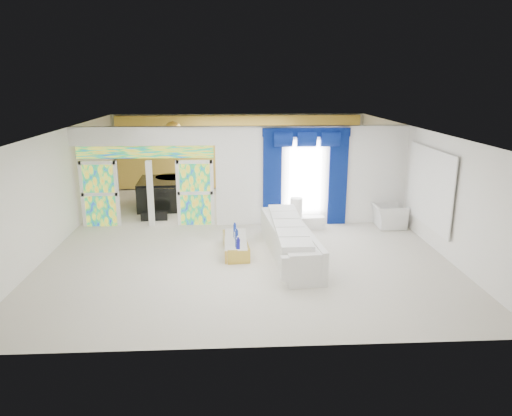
{
  "coord_description": "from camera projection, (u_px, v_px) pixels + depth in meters",
  "views": [
    {
      "loc": [
        -0.34,
        -12.96,
        4.32
      ],
      "look_at": [
        0.3,
        -1.2,
        1.1
      ],
      "focal_mm": 33.08,
      "sensor_mm": 36.0,
      "label": 1
    }
  ],
  "objects": [
    {
      "name": "console_table",
      "position": [
        306.0,
        223.0,
        14.09
      ],
      "size": [
        1.11,
        0.4,
        0.37
      ],
      "primitive_type": "cube",
      "rotation": [
        0.0,
        0.0,
        0.05
      ],
      "color": "white",
      "rests_on": "ground"
    },
    {
      "name": "tv_console",
      "position": [
        105.0,
        198.0,
        16.25
      ],
      "size": [
        0.56,
        0.52,
        0.73
      ],
      "primitive_type": "cube",
      "rotation": [
        0.0,
        0.0,
        -0.14
      ],
      "color": "#A37951",
      "rests_on": "ground"
    },
    {
      "name": "floor",
      "position": [
        243.0,
        234.0,
        13.64
      ],
      "size": [
        12.0,
        12.0,
        0.0
      ],
      "primitive_type": "plane",
      "color": "#B7AF9E",
      "rests_on": "ground"
    },
    {
      "name": "table_lamp",
      "position": [
        296.0,
        208.0,
        13.95
      ],
      "size": [
        0.36,
        0.36,
        0.58
      ],
      "primitive_type": "cylinder",
      "color": "white",
      "rests_on": "console_table"
    },
    {
      "name": "dividing_wall",
      "position": [
        313.0,
        175.0,
        14.32
      ],
      "size": [
        5.7,
        0.18,
        3.0
      ],
      "primitive_type": "cube",
      "color": "white",
      "rests_on": "ground"
    },
    {
      "name": "window_pane",
      "position": [
        305.0,
        178.0,
        14.22
      ],
      "size": [
        1.0,
        0.02,
        2.3
      ],
      "primitive_type": "cube",
      "color": "white",
      "rests_on": "dividing_wall"
    },
    {
      "name": "blue_drape_right",
      "position": [
        338.0,
        179.0,
        14.26
      ],
      "size": [
        0.55,
        0.1,
        2.8
      ],
      "primitive_type": "cube",
      "color": "#030543",
      "rests_on": "ground"
    },
    {
      "name": "white_sofa",
      "position": [
        289.0,
        242.0,
        11.86
      ],
      "size": [
        1.19,
        4.01,
        0.75
      ],
      "primitive_type": "cube",
      "rotation": [
        0.0,
        0.0,
        0.09
      ],
      "color": "silver",
      "rests_on": "ground"
    },
    {
      "name": "gold_curtains",
      "position": [
        239.0,
        152.0,
        18.93
      ],
      "size": [
        9.7,
        0.12,
        2.9
      ],
      "primitive_type": "cube",
      "color": "gold",
      "rests_on": "ground"
    },
    {
      "name": "blue_pelmet",
      "position": [
        307.0,
        132.0,
        13.83
      ],
      "size": [
        2.6,
        0.12,
        0.25
      ],
      "primitive_type": "cube",
      "color": "#030543",
      "rests_on": "dividing_wall"
    },
    {
      "name": "stained_panel_right",
      "position": [
        195.0,
        193.0,
        14.27
      ],
      "size": [
        0.95,
        0.04,
        2.0
      ],
      "primitive_type": "cube",
      "color": "#994C3F",
      "rests_on": "ground"
    },
    {
      "name": "piano_bench",
      "position": [
        155.0,
        215.0,
        14.99
      ],
      "size": [
        0.85,
        0.37,
        0.28
      ],
      "primitive_type": "cube",
      "rotation": [
        0.0,
        0.0,
        0.06
      ],
      "color": "black",
      "rests_on": "ground"
    },
    {
      "name": "dividing_header",
      "position": [
        144.0,
        136.0,
        13.74
      ],
      "size": [
        4.3,
        0.18,
        0.55
      ],
      "primitive_type": "cube",
      "color": "white",
      "rests_on": "dividing_wall"
    },
    {
      "name": "wall_mirror",
      "position": [
        430.0,
        187.0,
        12.53
      ],
      "size": [
        0.04,
        2.7,
        1.9
      ],
      "primitive_type": "cube",
      "color": "white",
      "rests_on": "ground"
    },
    {
      "name": "stained_panel_left",
      "position": [
        100.0,
        194.0,
        14.12
      ],
      "size": [
        0.95,
        0.04,
        2.0
      ],
      "primitive_type": "cube",
      "color": "#994C3F",
      "rests_on": "ground"
    },
    {
      "name": "stained_transom",
      "position": [
        145.0,
        152.0,
        13.86
      ],
      "size": [
        4.0,
        0.05,
        0.35
      ],
      "primitive_type": "cube",
      "color": "#994C3F",
      "rests_on": "dividing_header"
    },
    {
      "name": "armchair",
      "position": [
        388.0,
        215.0,
        14.3
      ],
      "size": [
        0.92,
        1.05,
        0.68
      ],
      "primitive_type": "imported",
      "rotation": [
        0.0,
        0.0,
        1.56
      ],
      "color": "silver",
      "rests_on": "ground"
    },
    {
      "name": "chandelier",
      "position": [
        173.0,
        130.0,
        16.1
      ],
      "size": [
        0.6,
        0.6,
        0.6
      ],
      "primitive_type": "sphere",
      "color": "gold",
      "rests_on": "ceiling"
    },
    {
      "name": "coffee_table",
      "position": [
        236.0,
        246.0,
        12.13
      ],
      "size": [
        0.69,
        1.69,
        0.37
      ],
      "primitive_type": "cube",
      "rotation": [
        0.0,
        0.0,
        0.09
      ],
      "color": "gold",
      "rests_on": "ground"
    },
    {
      "name": "blue_drape_left",
      "position": [
        272.0,
        180.0,
        14.16
      ],
      "size": [
        0.55,
        0.1,
        2.8
      ],
      "primitive_type": "cube",
      "color": "#030543",
      "rests_on": "ground"
    },
    {
      "name": "grand_piano",
      "position": [
        161.0,
        193.0,
        16.44
      ],
      "size": [
        1.56,
        1.99,
        0.97
      ],
      "primitive_type": "cube",
      "rotation": [
        0.0,
        0.0,
        0.06
      ],
      "color": "black",
      "rests_on": "ground"
    },
    {
      "name": "decanters",
      "position": [
        237.0,
        236.0,
        12.02
      ],
      "size": [
        0.17,
        1.3,
        0.24
      ],
      "color": "navy",
      "rests_on": "coffee_table"
    }
  ]
}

